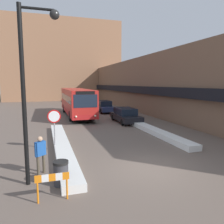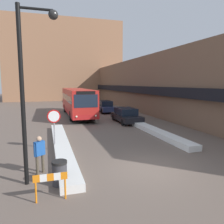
{
  "view_description": "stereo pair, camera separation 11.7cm",
  "coord_description": "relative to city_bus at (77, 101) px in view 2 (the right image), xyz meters",
  "views": [
    {
      "loc": [
        -4.49,
        -8.61,
        3.88
      ],
      "look_at": [
        -0.05,
        5.71,
        1.9
      ],
      "focal_mm": 35.0,
      "sensor_mm": 36.0,
      "label": 1
    },
    {
      "loc": [
        -4.38,
        -8.65,
        3.88
      ],
      "look_at": [
        -0.05,
        5.71,
        1.9
      ],
      "focal_mm": 35.0,
      "sensor_mm": 36.0,
      "label": 2
    }
  ],
  "objects": [
    {
      "name": "construction_barricade",
      "position": [
        -3.49,
        -18.92,
        -1.08
      ],
      "size": [
        1.1,
        0.06,
        0.94
      ],
      "color": "orange",
      "rests_on": "ground_plane"
    },
    {
      "name": "building_row_right",
      "position": [
        10.83,
        6.63,
        1.89
      ],
      "size": [
        5.5,
        60.0,
        7.3
      ],
      "color": "brown",
      "rests_on": "ground_plane"
    },
    {
      "name": "snow_bank_right",
      "position": [
        4.46,
        -11.54,
        -1.56
      ],
      "size": [
        0.9,
        8.81,
        0.37
      ],
      "color": "silver",
      "rests_on": "ground_plane"
    },
    {
      "name": "trash_bin",
      "position": [
        -3.14,
        -17.82,
        -1.27
      ],
      "size": [
        0.59,
        0.59,
        0.95
      ],
      "color": "#38383D",
      "rests_on": "ground_plane"
    },
    {
      "name": "snow_bank_left",
      "position": [
        -2.74,
        -12.8,
        -1.59
      ],
      "size": [
        0.9,
        11.78,
        0.32
      ],
      "color": "silver",
      "rests_on": "ground_plane"
    },
    {
      "name": "building_backdrop_far",
      "position": [
        0.86,
        27.04,
        7.26
      ],
      "size": [
        26.0,
        8.0,
        18.01
      ],
      "color": "#996B4C",
      "rests_on": "ground_plane"
    },
    {
      "name": "city_bus",
      "position": [
        0.0,
        0.0,
        0.0
      ],
      "size": [
        2.58,
        12.09,
        3.2
      ],
      "color": "red",
      "rests_on": "ground_plane"
    },
    {
      "name": "ground_plane",
      "position": [
        0.86,
        -17.37,
        -1.75
      ],
      "size": [
        160.0,
        160.0,
        0.0
      ],
      "primitive_type": "plane",
      "color": "#66564C"
    },
    {
      "name": "parked_car_front",
      "position": [
        4.06,
        -5.75,
        -1.04
      ],
      "size": [
        1.93,
        4.67,
        1.43
      ],
      "color": "black",
      "rests_on": "ground_plane"
    },
    {
      "name": "stop_sign",
      "position": [
        -3.15,
        -13.19,
        -0.02
      ],
      "size": [
        0.76,
        0.08,
        2.38
      ],
      "color": "gray",
      "rests_on": "ground_plane"
    },
    {
      "name": "pedestrian",
      "position": [
        -3.88,
        -16.47,
        -0.76
      ],
      "size": [
        0.47,
        0.43,
        1.65
      ],
      "rotation": [
        0.0,
        0.0,
        0.64
      ],
      "color": "brown",
      "rests_on": "ground_plane"
    },
    {
      "name": "parked_car_back",
      "position": [
        4.06,
        2.42,
        -0.98
      ],
      "size": [
        1.79,
        4.8,
        1.54
      ],
      "color": "navy",
      "rests_on": "ground_plane"
    },
    {
      "name": "street_lamp",
      "position": [
        -4.09,
        -17.37,
        2.36
      ],
      "size": [
        1.46,
        0.36,
        6.67
      ],
      "color": "black",
      "rests_on": "ground_plane"
    }
  ]
}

